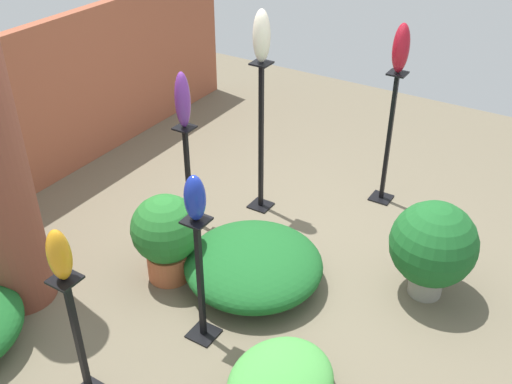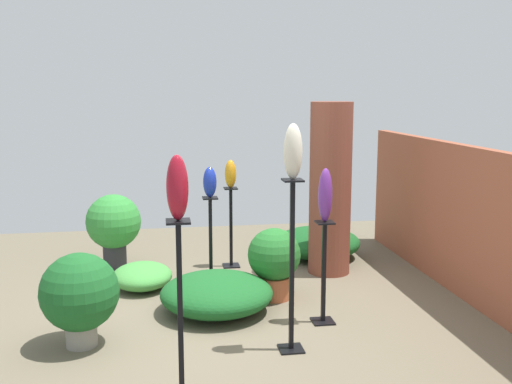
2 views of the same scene
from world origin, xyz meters
The scene contains 19 objects.
ground_plane centered at (0.00, 0.00, 0.00)m, with size 8.00×8.00×0.00m, color #6B604C.
brick_wall_back centered at (0.00, 2.51, 0.79)m, with size 5.60×0.12×1.58m, color #9E5138.
brick_pillar centered at (-1.38, 1.35, 1.00)m, with size 0.49×0.49×2.00m, color brown.
pedestal_ivory centered at (0.66, 0.45, 0.66)m, with size 0.20×0.20×1.44m.
pedestal_violet centered at (0.12, 0.87, 0.43)m, with size 0.20×0.20×0.96m.
pedestal_ruby centered at (1.40, -0.48, 0.60)m, with size 0.20×0.20×1.30m.
pedestal_cobalt centered at (-0.98, -0.08, 0.46)m, with size 0.20×0.20×1.01m.
pedestal_amber centered at (-1.80, 0.24, 0.44)m, with size 0.20×0.20×0.98m.
art_vase_ivory centered at (0.66, 0.45, 1.66)m, with size 0.14×0.15×0.44m, color beige.
art_vase_violet centered at (0.12, 0.87, 1.20)m, with size 0.14×0.13×0.49m, color #6B2D8C.
art_vase_ruby centered at (1.40, -0.48, 1.51)m, with size 0.15×0.14×0.43m, color maroon.
art_vase_cobalt centered at (-0.98, -0.08, 1.18)m, with size 0.13×0.14×0.32m, color #192D9E.
art_vase_amber centered at (-1.80, 0.24, 1.14)m, with size 0.13×0.14×0.34m, color orange.
potted_plant_near_pillar centered at (-1.94, -1.16, 0.55)m, with size 0.66×0.66×0.91m.
potted_plant_mid_right centered at (-0.59, 0.54, 0.42)m, with size 0.55×0.55×0.74m.
potted_plant_front_left centered at (0.30, -1.28, 0.46)m, with size 0.66×0.66×0.80m.
foliage_bed_east centered at (-0.31, -0.08, 0.18)m, with size 1.09×1.10×0.37m, color #195923.
foliage_bed_west centered at (-1.16, -0.82, 0.13)m, with size 0.78×0.65×0.26m, color #479942.
foliage_bed_center centered at (-2.01, 1.38, 0.20)m, with size 1.02×1.10×0.39m, color #195923.
Camera 2 is at (5.24, -0.59, 2.14)m, focal length 42.00 mm.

